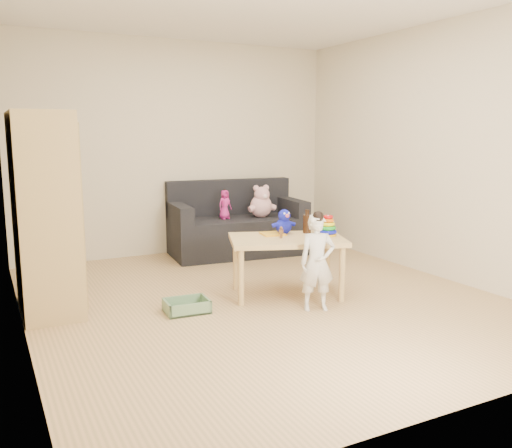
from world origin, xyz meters
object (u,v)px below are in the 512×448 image
wardrobe (44,213)px  sofa (237,236)px  play_table (287,266)px  toddler (317,264)px

wardrobe → sofa: bearing=27.5°
wardrobe → play_table: bearing=-15.4°
sofa → toddler: 2.29m
sofa → toddler: bearing=-92.4°
wardrobe → toddler: bearing=-27.3°
sofa → toddler: (-0.31, -2.26, 0.17)m
wardrobe → toddler: (2.02, -1.04, -0.43)m
wardrobe → sofa: 2.70m
sofa → play_table: 1.80m
play_table → sofa: bearing=79.6°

